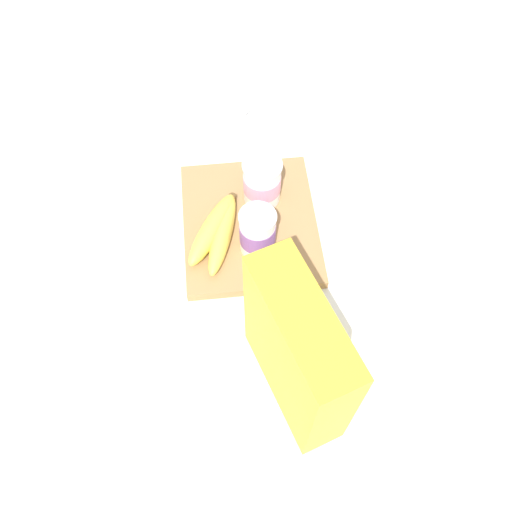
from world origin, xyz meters
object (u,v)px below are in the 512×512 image
(cutting_board, at_px, (250,224))
(yogurt_cup_back, at_px, (258,232))
(yogurt_cup_front, at_px, (262,182))
(spoon, at_px, (243,118))
(banana_bunch, at_px, (217,231))
(cereal_box, at_px, (297,354))

(cutting_board, distance_m, yogurt_cup_back, 0.08)
(cutting_board, distance_m, yogurt_cup_front, 0.08)
(cutting_board, bearing_deg, yogurt_cup_front, 151.26)
(yogurt_cup_front, height_order, spoon, yogurt_cup_front)
(spoon, bearing_deg, cutting_board, -2.61)
(yogurt_cup_back, xyz_separation_m, banana_bunch, (-0.03, -0.07, -0.03))
(cutting_board, bearing_deg, spoon, 177.39)
(cereal_box, xyz_separation_m, yogurt_cup_front, (-0.35, -0.01, -0.06))
(cereal_box, height_order, yogurt_cup_back, cereal_box)
(banana_bunch, distance_m, spoon, 0.31)
(banana_bunch, bearing_deg, yogurt_cup_back, 67.29)
(cereal_box, height_order, banana_bunch, cereal_box)
(cereal_box, relative_size, spoon, 1.91)
(cereal_box, xyz_separation_m, banana_bunch, (-0.28, -0.10, -0.09))
(yogurt_cup_front, distance_m, yogurt_cup_back, 0.11)
(yogurt_cup_back, bearing_deg, yogurt_cup_front, 169.56)
(yogurt_cup_back, height_order, spoon, yogurt_cup_back)
(spoon, bearing_deg, yogurt_cup_back, -0.79)
(cereal_box, height_order, yogurt_cup_front, cereal_box)
(yogurt_cup_front, xyz_separation_m, yogurt_cup_back, (0.11, -0.02, -0.00))
(yogurt_cup_back, bearing_deg, cutting_board, -172.07)
(yogurt_cup_front, height_order, banana_bunch, yogurt_cup_front)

